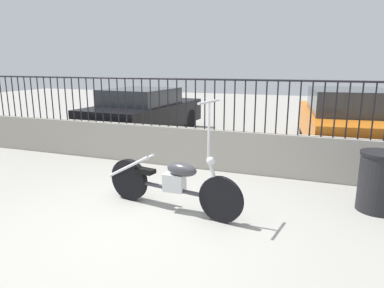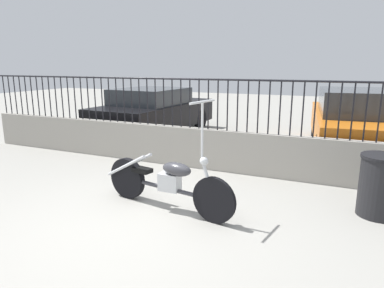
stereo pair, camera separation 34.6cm
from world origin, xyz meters
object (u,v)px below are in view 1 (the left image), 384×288
at_px(trash_bin, 379,182).
at_px(motorcycle_dark_grey, 166,181).
at_px(car_black, 144,112).
at_px(car_orange, 346,120).

bearing_deg(trash_bin, motorcycle_dark_grey, -161.05).
bearing_deg(car_black, motorcycle_dark_grey, -145.37).
xyz_separation_m(car_black, car_orange, (5.16, -0.03, 0.04)).
distance_m(motorcycle_dark_grey, car_black, 5.17).
xyz_separation_m(trash_bin, car_black, (-5.40, 3.48, 0.26)).
bearing_deg(motorcycle_dark_grey, trash_bin, 29.37).
xyz_separation_m(motorcycle_dark_grey, car_black, (-2.69, 4.41, 0.28)).
relative_size(motorcycle_dark_grey, car_orange, 0.46).
bearing_deg(car_orange, trash_bin, 177.55).
relative_size(motorcycle_dark_grey, trash_bin, 2.57).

